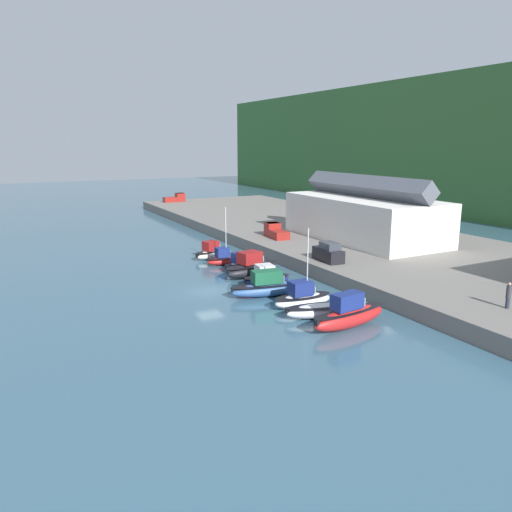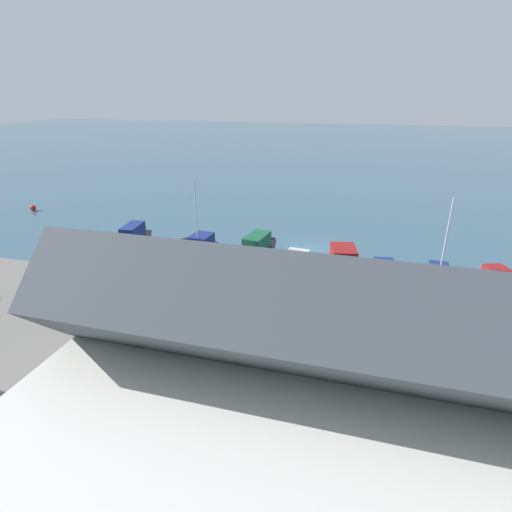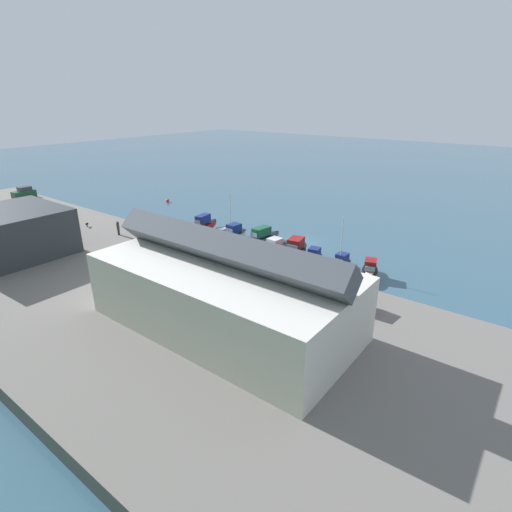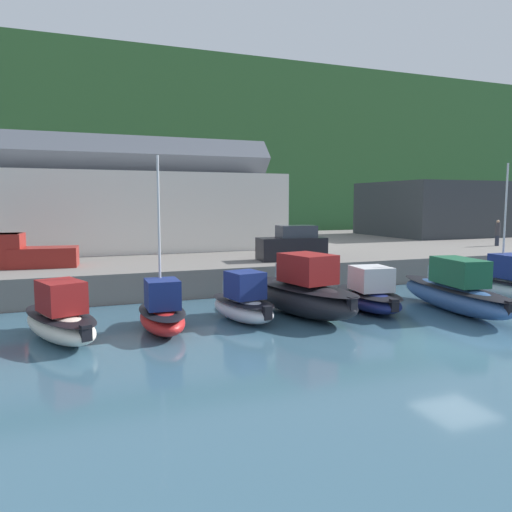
% 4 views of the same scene
% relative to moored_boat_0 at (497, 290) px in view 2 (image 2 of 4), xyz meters
% --- Properties ---
extents(ground_plane, '(320.00, 320.00, 0.00)m').
position_rel_moored_boat_0_xyz_m(ground_plane, '(13.43, -6.00, -0.82)').
color(ground_plane, '#385B70').
extents(moored_boat_0, '(3.55, 5.71, 2.29)m').
position_rel_moored_boat_0_xyz_m(moored_boat_0, '(0.00, 0.00, 0.00)').
color(moored_boat_0, white).
rests_on(moored_boat_0, ground_plane).
extents(moored_boat_1, '(1.87, 4.37, 7.03)m').
position_rel_moored_boat_0_xyz_m(moored_boat_1, '(3.81, -0.10, -0.04)').
color(moored_boat_1, red).
rests_on(moored_boat_1, ground_plane).
extents(moored_boat_2, '(2.58, 4.54, 2.20)m').
position_rel_moored_boat_0_xyz_m(moored_boat_2, '(7.46, 0.39, -0.04)').
color(moored_boat_2, silver).
rests_on(moored_boat_2, ground_plane).
extents(moored_boat_3, '(3.76, 7.28, 2.87)m').
position_rel_moored_boat_0_xyz_m(moored_boat_3, '(10.37, 0.35, 0.24)').
color(moored_boat_3, black).
rests_on(moored_boat_3, ground_plane).
extents(moored_boat_4, '(2.78, 5.29, 2.13)m').
position_rel_moored_boat_0_xyz_m(moored_boat_4, '(13.85, 0.28, -0.06)').
color(moored_boat_4, navy).
rests_on(moored_boat_4, ground_plane).
extents(moored_boat_5, '(3.15, 8.37, 2.56)m').
position_rel_moored_boat_0_xyz_m(moored_boat_5, '(17.51, -1.38, 0.11)').
color(moored_boat_5, '#33568E').
rests_on(moored_boat_5, ground_plane).
extents(moored_boat_6, '(2.44, 5.74, 7.20)m').
position_rel_moored_boat_0_xyz_m(moored_boat_6, '(21.95, -0.51, 0.09)').
color(moored_boat_6, white).
rests_on(moored_boat_6, ground_plane).
extents(moored_boat_7, '(3.29, 6.67, 1.21)m').
position_rel_moored_boat_0_xyz_m(moored_boat_7, '(24.89, -0.60, -0.17)').
color(moored_boat_7, white).
rests_on(moored_boat_7, ground_plane).
extents(moored_boat_8, '(2.66, 7.76, 2.94)m').
position_rel_moored_boat_0_xyz_m(moored_boat_8, '(27.95, 0.04, 0.28)').
color(moored_boat_8, red).
rests_on(moored_boat_8, ground_plane).
extents(parked_car_0, '(4.34, 2.15, 2.16)m').
position_rel_moored_boat_0_xyz_m(parked_car_0, '(13.61, 8.37, 1.67)').
color(parked_car_0, black).
rests_on(parked_car_0, quay_promenade).
extents(mooring_buoy_0, '(0.69, 0.69, 0.69)m').
position_rel_moored_boat_0_xyz_m(mooring_buoy_0, '(47.85, -10.06, -0.47)').
color(mooring_buoy_0, red).
rests_on(mooring_buoy_0, ground_plane).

